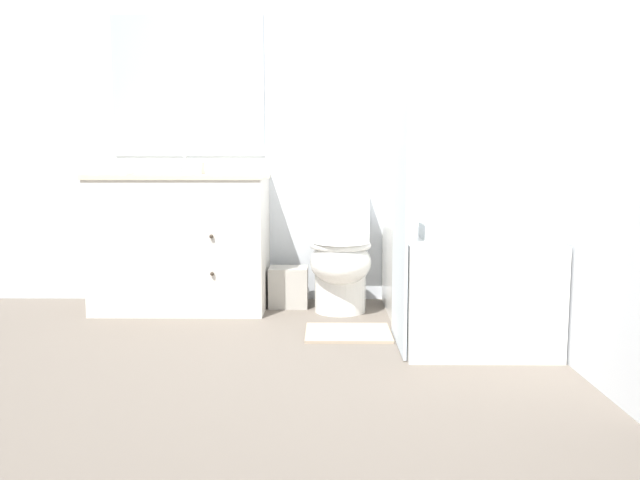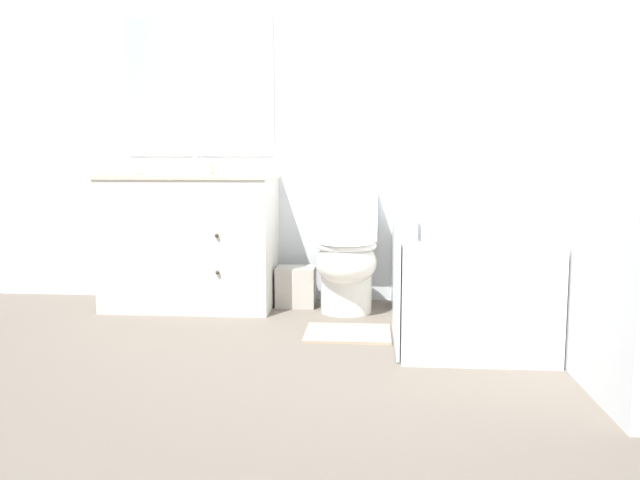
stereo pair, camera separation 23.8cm
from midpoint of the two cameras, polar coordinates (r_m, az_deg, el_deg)
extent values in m
plane|color=#6B6056|center=(2.79, -1.63, -12.50)|extent=(14.00, 14.00, 0.00)
cube|color=silver|center=(4.30, 0.77, 11.17)|extent=(8.00, 0.05, 2.50)
cube|color=#B2BCC6|center=(4.41, -9.36, 13.64)|extent=(1.02, 0.01, 0.93)
cube|color=silver|center=(3.60, 21.76, 11.55)|extent=(0.05, 2.64, 2.50)
cube|color=silver|center=(4.14, -10.02, -0.29)|extent=(1.07, 0.57, 0.84)
cube|color=beige|center=(4.11, -10.15, 5.74)|extent=(1.09, 0.59, 0.03)
cylinder|color=white|center=(4.11, -10.14, 5.18)|extent=(0.33, 0.33, 0.10)
sphere|color=#382D23|center=(3.78, -7.65, 0.39)|extent=(0.02, 0.02, 0.02)
sphere|color=#382D23|center=(3.81, -7.60, -2.98)|extent=(0.02, 0.02, 0.02)
cylinder|color=silver|center=(4.30, -9.46, 6.27)|extent=(0.04, 0.04, 0.04)
cylinder|color=silver|center=(4.26, -9.61, 7.09)|extent=(0.02, 0.11, 0.09)
cylinder|color=silver|center=(4.32, -10.17, 6.28)|extent=(0.03, 0.03, 0.04)
cylinder|color=silver|center=(4.29, -8.74, 6.30)|extent=(0.03, 0.03, 0.04)
cylinder|color=white|center=(3.97, 4.13, -4.90)|extent=(0.32, 0.32, 0.24)
ellipsoid|color=white|center=(3.88, 4.15, -2.06)|extent=(0.38, 0.45, 0.29)
torus|color=white|center=(3.86, 4.17, -0.53)|extent=(0.38, 0.38, 0.04)
cube|color=white|center=(4.16, 4.22, 2.30)|extent=(0.39, 0.18, 0.33)
ellipsoid|color=white|center=(3.86, 4.17, -0.21)|extent=(0.36, 0.42, 0.02)
cube|color=white|center=(3.65, 14.59, -3.60)|extent=(0.73, 1.44, 0.56)
cube|color=#ACB1B2|center=(3.61, 14.72, 0.65)|extent=(0.61, 1.32, 0.01)
cube|color=silver|center=(3.14, 9.38, 7.97)|extent=(0.01, 0.54, 1.97)
cube|color=#B7B2A8|center=(4.12, -0.55, -4.28)|extent=(0.25, 0.21, 0.26)
cube|color=beige|center=(4.10, -9.01, 6.50)|extent=(0.11, 0.11, 0.08)
ellipsoid|color=white|center=(4.10, -9.02, 7.19)|extent=(0.05, 0.03, 0.03)
cube|color=white|center=(4.07, -16.07, 6.39)|extent=(0.23, 0.17, 0.09)
cube|color=white|center=(3.20, 13.68, 0.69)|extent=(0.28, 0.25, 0.07)
cube|color=tan|center=(3.46, 4.56, -8.52)|extent=(0.47, 0.38, 0.02)
camera|label=1|loc=(0.12, -87.98, 0.24)|focal=35.00mm
camera|label=2|loc=(0.12, 92.02, -0.24)|focal=35.00mm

